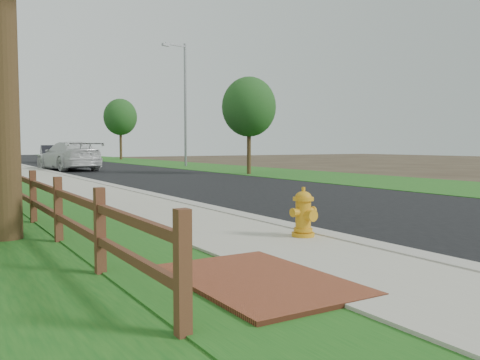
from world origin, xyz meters
TOP-DOWN VIEW (x-y plane):
  - ground at (0.00, 0.00)m, footprint 120.00×120.00m
  - road at (4.60, 35.00)m, footprint 8.00×90.00m
  - curb at (0.40, 35.00)m, footprint 0.40×90.00m
  - wet_gutter at (0.75, 35.00)m, footprint 0.50×90.00m
  - sidewalk at (-0.90, 35.00)m, footprint 2.20×90.00m
  - verge_far at (11.50, 35.00)m, footprint 6.00×90.00m
  - brick_patch at (-2.20, -1.00)m, footprint 1.60×2.40m
  - ranch_fence at (-3.60, 6.40)m, footprint 0.12×16.92m
  - fire_hydrant at (-0.10, 0.84)m, footprint 0.53×0.43m
  - white_suv at (2.00, 27.04)m, footprint 3.20×6.37m
  - dark_car_mid at (4.29, 36.16)m, footprint 2.13×4.27m
  - dark_car_far at (3.76, 41.85)m, footprint 2.21×4.88m
  - streetlight at (10.50, 28.31)m, footprint 2.05×0.61m
  - tree_near_right at (9.31, 17.45)m, footprint 2.92×2.92m
  - tree_far_right at (11.92, 47.23)m, footprint 3.52×3.52m

SIDE VIEW (x-z plane):
  - ground at x=0.00m, z-range 0.00..0.00m
  - road at x=4.60m, z-range 0.00..0.02m
  - verge_far at x=11.50m, z-range 0.00..0.04m
  - wet_gutter at x=0.75m, z-range 0.02..0.02m
  - sidewalk at x=-0.90m, z-range 0.00..0.10m
  - brick_patch at x=-2.20m, z-range 0.00..0.11m
  - curb at x=0.40m, z-range 0.00..0.12m
  - fire_hydrant at x=-0.10m, z-range 0.07..0.89m
  - ranch_fence at x=-3.60m, z-range 0.07..1.17m
  - dark_car_mid at x=4.29m, z-range 0.02..1.42m
  - dark_car_far at x=3.76m, z-range 0.02..1.57m
  - white_suv at x=2.00m, z-range 0.02..1.80m
  - tree_near_right at x=9.31m, z-range 1.01..6.26m
  - tree_far_right at x=11.92m, z-range 1.29..7.78m
  - streetlight at x=10.50m, z-range 0.59..9.53m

